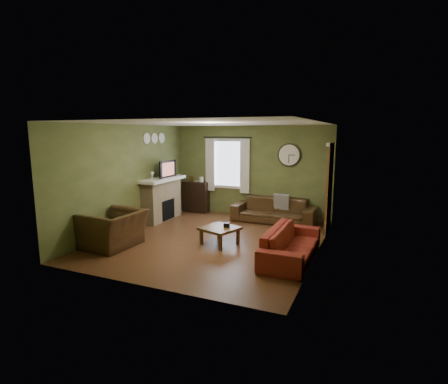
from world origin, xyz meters
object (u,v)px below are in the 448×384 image
at_px(bookshelf, 196,197).
at_px(sofa_red, 291,244).
at_px(coffee_table, 220,236).
at_px(sofa_brown, 274,210).
at_px(armchair, 114,229).

distance_m(bookshelf, sofa_red, 4.60).
relative_size(bookshelf, coffee_table, 1.31).
relative_size(sofa_brown, coffee_table, 3.14).
height_order(bookshelf, sofa_brown, bookshelf).
bearing_deg(sofa_red, bookshelf, 51.22).
bearing_deg(bookshelf, armchair, -90.63).
bearing_deg(bookshelf, sofa_red, -38.78).
bearing_deg(coffee_table, armchair, -152.39).
relative_size(armchair, coffee_table, 1.67).
bearing_deg(armchair, bookshelf, -178.65).
distance_m(bookshelf, sofa_brown, 2.54).
bearing_deg(sofa_brown, coffee_table, -103.62).
xyz_separation_m(sofa_brown, sofa_red, (1.06, -2.61, -0.03)).
distance_m(sofa_brown, armchair, 4.24).
relative_size(bookshelf, armchair, 0.79).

